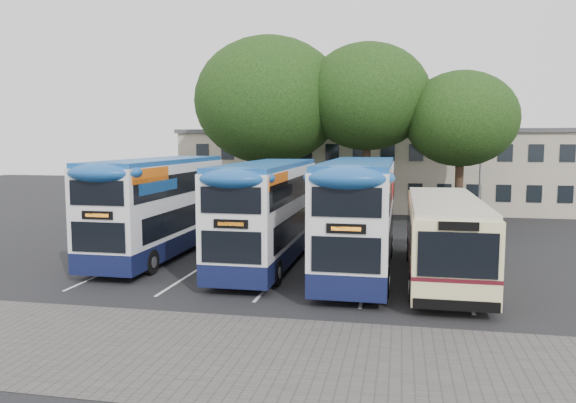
{
  "coord_description": "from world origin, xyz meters",
  "views": [
    {
      "loc": [
        0.93,
        -18.03,
        5.34
      ],
      "look_at": [
        -3.7,
        5.0,
        2.79
      ],
      "focal_mm": 35.0,
      "sensor_mm": 36.0,
      "label": 1
    }
  ],
  "objects_px": {
    "tree_mid": "(367,97)",
    "bus_dd_left": "(160,203)",
    "lamp_post": "(481,145)",
    "bus_single": "(444,233)",
    "tree_left": "(269,101)",
    "tree_right": "(461,119)",
    "bus_dd_right": "(359,211)",
    "bus_dd_mid": "(268,209)"
  },
  "relations": [
    {
      "from": "tree_mid",
      "to": "bus_dd_left",
      "type": "bearing_deg",
      "value": -126.94
    },
    {
      "from": "lamp_post",
      "to": "tree_mid",
      "type": "distance_m",
      "value": 8.11
    },
    {
      "from": "lamp_post",
      "to": "bus_single",
      "type": "bearing_deg",
      "value": -102.04
    },
    {
      "from": "tree_left",
      "to": "bus_single",
      "type": "xyz_separation_m",
      "value": [
        10.18,
        -13.78,
        -6.14
      ]
    },
    {
      "from": "tree_mid",
      "to": "tree_right",
      "type": "distance_m",
      "value": 5.82
    },
    {
      "from": "bus_dd_left",
      "to": "bus_single",
      "type": "height_order",
      "value": "bus_dd_left"
    },
    {
      "from": "lamp_post",
      "to": "bus_dd_left",
      "type": "bearing_deg",
      "value": -138.89
    },
    {
      "from": "tree_left",
      "to": "bus_dd_left",
      "type": "height_order",
      "value": "tree_left"
    },
    {
      "from": "tree_right",
      "to": "bus_dd_right",
      "type": "distance_m",
      "value": 14.12
    },
    {
      "from": "lamp_post",
      "to": "tree_mid",
      "type": "height_order",
      "value": "tree_mid"
    },
    {
      "from": "lamp_post",
      "to": "tree_right",
      "type": "height_order",
      "value": "tree_right"
    },
    {
      "from": "tree_left",
      "to": "bus_dd_mid",
      "type": "height_order",
      "value": "tree_left"
    },
    {
      "from": "tree_mid",
      "to": "bus_dd_right",
      "type": "xyz_separation_m",
      "value": [
        0.51,
        -13.08,
        -5.55
      ]
    },
    {
      "from": "tree_left",
      "to": "bus_single",
      "type": "relative_size",
      "value": 1.14
    },
    {
      "from": "bus_single",
      "to": "tree_right",
      "type": "bearing_deg",
      "value": 82.15
    },
    {
      "from": "bus_dd_left",
      "to": "bus_dd_mid",
      "type": "bearing_deg",
      "value": -8.92
    },
    {
      "from": "bus_dd_left",
      "to": "bus_dd_right",
      "type": "height_order",
      "value": "bus_dd_right"
    },
    {
      "from": "lamp_post",
      "to": "bus_single",
      "type": "height_order",
      "value": "lamp_post"
    },
    {
      "from": "tree_right",
      "to": "bus_dd_left",
      "type": "relative_size",
      "value": 0.88
    },
    {
      "from": "tree_right",
      "to": "bus_dd_mid",
      "type": "xyz_separation_m",
      "value": [
        -9.04,
        -11.91,
        -4.19
      ]
    },
    {
      "from": "bus_dd_mid",
      "to": "bus_dd_right",
      "type": "xyz_separation_m",
      "value": [
        3.95,
        -0.59,
        0.07
      ]
    },
    {
      "from": "bus_single",
      "to": "lamp_post",
      "type": "bearing_deg",
      "value": 77.96
    },
    {
      "from": "bus_dd_mid",
      "to": "bus_single",
      "type": "xyz_separation_m",
      "value": [
        7.26,
        -1.03,
        -0.65
      ]
    },
    {
      "from": "bus_dd_left",
      "to": "bus_dd_right",
      "type": "relative_size",
      "value": 0.99
    },
    {
      "from": "tree_right",
      "to": "bus_dd_mid",
      "type": "height_order",
      "value": "tree_right"
    },
    {
      "from": "bus_dd_left",
      "to": "bus_single",
      "type": "distance_m",
      "value": 12.75
    },
    {
      "from": "bus_dd_left",
      "to": "tree_left",
      "type": "bearing_deg",
      "value": 78.56
    },
    {
      "from": "tree_left",
      "to": "bus_dd_right",
      "type": "bearing_deg",
      "value": -62.78
    },
    {
      "from": "tree_left",
      "to": "tree_mid",
      "type": "xyz_separation_m",
      "value": [
        6.35,
        -0.26,
        0.13
      ]
    },
    {
      "from": "bus_dd_mid",
      "to": "tree_right",
      "type": "bearing_deg",
      "value": 52.79
    },
    {
      "from": "tree_left",
      "to": "bus_single",
      "type": "bearing_deg",
      "value": -53.55
    },
    {
      "from": "tree_left",
      "to": "bus_dd_right",
      "type": "xyz_separation_m",
      "value": [
        6.86,
        -13.34,
        -5.42
      ]
    },
    {
      "from": "bus_dd_right",
      "to": "bus_single",
      "type": "distance_m",
      "value": 3.42
    },
    {
      "from": "lamp_post",
      "to": "tree_right",
      "type": "xyz_separation_m",
      "value": [
        -1.59,
        -2.85,
        1.54
      ]
    },
    {
      "from": "lamp_post",
      "to": "bus_dd_mid",
      "type": "distance_m",
      "value": 18.38
    },
    {
      "from": "lamp_post",
      "to": "bus_dd_right",
      "type": "height_order",
      "value": "lamp_post"
    },
    {
      "from": "lamp_post",
      "to": "bus_dd_right",
      "type": "distance_m",
      "value": 16.94
    },
    {
      "from": "bus_dd_mid",
      "to": "bus_single",
      "type": "relative_size",
      "value": 1.0
    },
    {
      "from": "tree_left",
      "to": "tree_right",
      "type": "distance_m",
      "value": 12.06
    },
    {
      "from": "tree_left",
      "to": "bus_single",
      "type": "height_order",
      "value": "tree_left"
    },
    {
      "from": "lamp_post",
      "to": "bus_single",
      "type": "distance_m",
      "value": 16.48
    },
    {
      "from": "tree_left",
      "to": "tree_right",
      "type": "bearing_deg",
      "value": -4.02
    }
  ]
}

